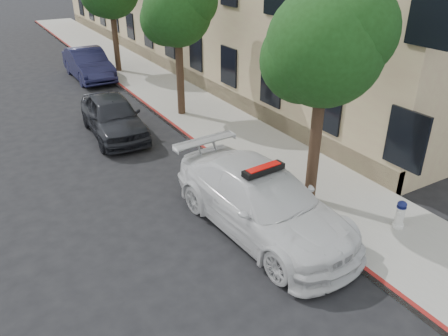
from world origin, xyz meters
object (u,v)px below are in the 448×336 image
at_px(police_car, 262,201).
at_px(parked_car_mid, 113,116).
at_px(parked_car_far, 88,64).
at_px(traffic_cone, 281,170).
at_px(fire_hydrant, 400,214).

distance_m(police_car, parked_car_mid, 7.88).
xyz_separation_m(parked_car_mid, parked_car_far, (1.32, 8.16, 0.03)).
bearing_deg(parked_car_mid, traffic_cone, -60.25).
bearing_deg(fire_hydrant, parked_car_far, 80.42).
relative_size(fire_hydrant, traffic_cone, 1.20).
relative_size(police_car, traffic_cone, 9.31).
bearing_deg(traffic_cone, fire_hydrant, -74.26).
bearing_deg(fire_hydrant, traffic_cone, 87.46).
xyz_separation_m(parked_car_far, fire_hydrant, (2.72, -17.79, -0.27)).
distance_m(police_car, parked_car_far, 15.95).
height_order(parked_car_far, traffic_cone, parked_car_far).
xyz_separation_m(police_car, traffic_cone, (1.84, 1.62, -0.35)).
xyz_separation_m(parked_car_mid, fire_hydrant, (4.04, -9.63, -0.24)).
distance_m(parked_car_mid, fire_hydrant, 10.44).
xyz_separation_m(parked_car_mid, traffic_cone, (3.06, -6.16, -0.30)).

